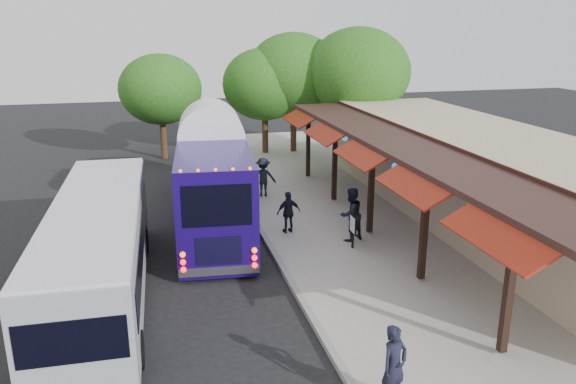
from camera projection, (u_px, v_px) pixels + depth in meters
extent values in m
plane|color=black|center=(298.00, 299.00, 15.81)|extent=(90.00, 90.00, 0.00)
cube|color=#9E9B93|center=(400.00, 232.00, 20.67)|extent=(10.00, 40.00, 0.15)
cube|color=gray|center=(269.00, 245.00, 19.51)|extent=(0.20, 40.00, 0.16)
cube|color=tan|center=(489.00, 181.00, 21.00)|extent=(5.00, 20.00, 3.60)
cube|color=black|center=(431.00, 145.00, 19.98)|extent=(0.06, 20.00, 0.60)
cube|color=#331E19|center=(403.00, 144.00, 19.69)|extent=(2.60, 20.00, 0.18)
cube|color=black|center=(509.00, 289.00, 12.46)|extent=(0.18, 0.18, 3.16)
cube|color=maroon|center=(499.00, 234.00, 11.97)|extent=(1.00, 3.20, 0.57)
cube|color=black|center=(424.00, 228.00, 16.18)|extent=(0.18, 0.18, 3.16)
cube|color=maroon|center=(414.00, 184.00, 15.69)|extent=(1.00, 3.20, 0.57)
cube|color=black|center=(371.00, 190.00, 19.89)|extent=(0.18, 0.18, 3.16)
cube|color=maroon|center=(361.00, 153.00, 19.40)|extent=(1.00, 3.20, 0.57)
cube|color=black|center=(335.00, 164.00, 23.60)|extent=(0.18, 0.18, 3.16)
cube|color=maroon|center=(326.00, 132.00, 23.11)|extent=(1.00, 3.20, 0.57)
cube|color=black|center=(308.00, 145.00, 27.32)|extent=(0.18, 0.18, 3.16)
cube|color=maroon|center=(300.00, 117.00, 26.83)|extent=(1.00, 3.20, 0.57)
sphere|color=#176C82|center=(480.00, 213.00, 14.11)|extent=(0.26, 0.26, 0.26)
sphere|color=#176C82|center=(396.00, 166.00, 18.75)|extent=(0.26, 0.26, 0.26)
sphere|color=#176C82|center=(345.00, 138.00, 23.39)|extent=(0.26, 0.26, 0.26)
cube|color=#1A075C|center=(212.00, 172.00, 21.67)|extent=(3.51, 11.68, 3.02)
cube|color=#1A075C|center=(214.00, 213.00, 22.14)|extent=(3.45, 11.56, 0.34)
ellipsoid|color=white|center=(211.00, 134.00, 21.24)|extent=(3.49, 11.45, 0.54)
cube|color=black|center=(236.00, 205.00, 16.17)|extent=(2.00, 0.22, 1.25)
cube|color=silver|center=(237.00, 269.00, 16.82)|extent=(2.40, 0.40, 0.27)
sphere|color=#FF0C0C|center=(202.00, 266.00, 16.42)|extent=(0.17, 0.17, 0.17)
sphere|color=#FF0C0C|center=(272.00, 259.00, 16.92)|extent=(0.17, 0.17, 0.17)
cylinder|color=black|center=(196.00, 253.00, 17.76)|extent=(0.38, 1.02, 1.00)
cylinder|color=black|center=(264.00, 246.00, 18.29)|extent=(0.38, 1.02, 1.00)
cylinder|color=black|center=(179.00, 185.00, 25.24)|extent=(0.38, 1.02, 1.00)
cylinder|color=black|center=(228.00, 181.00, 25.76)|extent=(0.38, 1.02, 1.00)
cube|color=#989AA1|center=(99.00, 247.00, 15.47)|extent=(2.57, 10.58, 2.43)
cube|color=black|center=(54.00, 244.00, 15.13)|extent=(0.27, 8.94, 0.92)
cube|color=black|center=(142.00, 237.00, 15.68)|extent=(0.27, 8.94, 0.92)
cube|color=silver|center=(95.00, 204.00, 15.11)|extent=(2.52, 10.37, 0.09)
cylinder|color=black|center=(42.00, 362.00, 12.11)|extent=(0.28, 0.89, 0.88)
cylinder|color=black|center=(142.00, 349.00, 12.61)|extent=(0.28, 0.89, 0.88)
cylinder|color=black|center=(76.00, 246.00, 18.46)|extent=(0.28, 0.89, 0.88)
cylinder|color=black|center=(141.00, 240.00, 18.96)|extent=(0.28, 0.89, 0.88)
imported|color=black|center=(394.00, 366.00, 11.02)|extent=(0.73, 0.62, 1.71)
imported|color=black|center=(351.00, 214.00, 19.47)|extent=(1.14, 1.04, 1.91)
imported|color=black|center=(289.00, 212.00, 20.27)|extent=(0.94, 0.50, 1.54)
imported|color=black|center=(263.00, 177.00, 24.56)|extent=(1.19, 0.78, 1.72)
cube|color=black|center=(353.00, 232.00, 18.86)|extent=(0.06, 0.06, 1.17)
cube|color=black|center=(353.00, 224.00, 18.79)|extent=(0.05, 0.53, 0.64)
cube|color=white|center=(352.00, 224.00, 18.78)|extent=(0.02, 0.45, 0.53)
cylinder|color=#382314|center=(265.00, 131.00, 32.85)|extent=(0.36, 0.36, 2.80)
ellipsoid|color=#174E13|center=(265.00, 84.00, 32.06)|extent=(4.83, 4.83, 4.11)
cylinder|color=#382314|center=(293.00, 127.00, 33.15)|extent=(0.36, 0.36, 3.18)
ellipsoid|color=#174E13|center=(294.00, 74.00, 32.26)|extent=(5.49, 5.49, 4.66)
cylinder|color=#382314|center=(356.00, 130.00, 31.79)|extent=(0.36, 0.36, 3.32)
ellipsoid|color=#174E13|center=(358.00, 72.00, 30.86)|extent=(5.73, 5.73, 4.87)
cylinder|color=#382314|center=(163.00, 135.00, 32.00)|extent=(0.36, 0.36, 2.67)
ellipsoid|color=#174E13|center=(160.00, 89.00, 31.25)|extent=(4.61, 4.61, 3.92)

